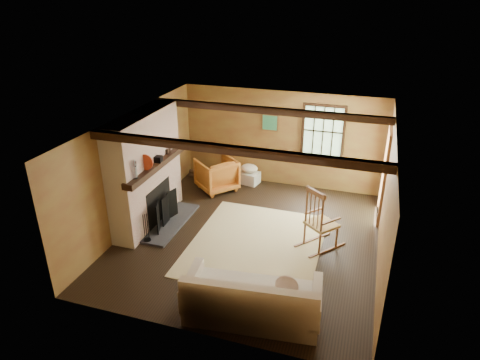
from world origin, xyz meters
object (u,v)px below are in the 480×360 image
at_px(rocking_chair, 320,223).
at_px(sofa, 252,302).
at_px(armchair, 217,174).
at_px(fireplace, 147,174).
at_px(laundry_basket, 249,178).

xyz_separation_m(rocking_chair, sofa, (-0.68, -2.28, -0.24)).
bearing_deg(armchair, rocking_chair, 97.73).
height_order(rocking_chair, armchair, rocking_chair).
relative_size(fireplace, rocking_chair, 1.88).
xyz_separation_m(fireplace, sofa, (2.93, -2.18, -0.81)).
bearing_deg(sofa, fireplace, 136.90).
bearing_deg(armchair, sofa, 68.09).
relative_size(fireplace, armchair, 2.71).
distance_m(fireplace, rocking_chair, 3.65).
relative_size(sofa, laundry_basket, 4.29).
bearing_deg(armchair, laundry_basket, 172.62).
relative_size(sofa, armchair, 2.42).
height_order(laundry_basket, armchair, armchair).
xyz_separation_m(fireplace, laundry_basket, (1.47, 2.51, -0.95)).
distance_m(sofa, armchair, 4.61).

